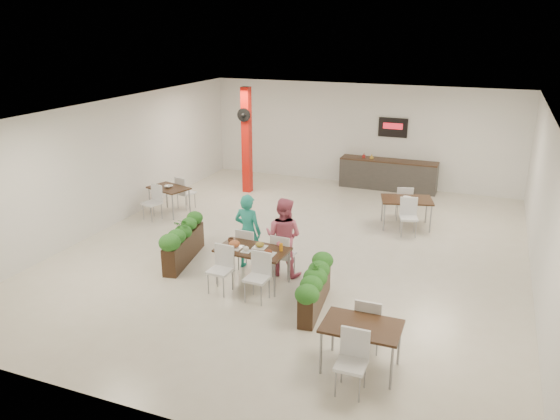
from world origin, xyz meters
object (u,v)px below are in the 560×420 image
at_px(diner_woman, 283,237).
at_px(service_counter, 388,174).
at_px(planter_left, 184,239).
at_px(main_table, 252,254).
at_px(planter_right, 315,284).
at_px(side_table_a, 169,192).
at_px(red_column, 247,139).
at_px(side_table_c, 361,333).
at_px(diner_man, 248,232).
at_px(side_table_b, 407,203).

bearing_deg(diner_woman, service_counter, -93.48).
xyz_separation_m(service_counter, planter_left, (-3.09, -7.15, 0.01)).
xyz_separation_m(main_table, planter_left, (-1.85, 0.46, -0.13)).
relative_size(planter_right, side_table_a, 1.03).
distance_m(red_column, planter_right, 7.64).
height_order(planter_left, side_table_c, planter_left).
xyz_separation_m(diner_man, side_table_a, (-3.47, 2.40, -0.20)).
xyz_separation_m(red_column, side_table_a, (-1.10, -2.69, -1.02)).
height_order(planter_right, side_table_b, side_table_b).
xyz_separation_m(diner_woman, planter_left, (-2.26, -0.19, -0.32)).
bearing_deg(red_column, service_counter, 25.00).
xyz_separation_m(diner_woman, side_table_c, (2.28, -2.68, -0.21)).
distance_m(planter_right, side_table_a, 6.42).
xyz_separation_m(service_counter, main_table, (-1.24, -7.61, 0.14)).
distance_m(diner_woman, planter_left, 2.29).
bearing_deg(red_column, side_table_a, -112.24).
bearing_deg(side_table_c, diner_man, 138.46).
distance_m(planter_left, planter_right, 3.46).
distance_m(main_table, side_table_a, 4.93).
bearing_deg(diner_woman, side_table_c, 133.69).
distance_m(diner_woman, side_table_a, 4.91).
bearing_deg(diner_woman, planter_left, 8.12).
bearing_deg(diner_man, planter_right, 151.57).
relative_size(planter_left, side_table_b, 1.12).
relative_size(diner_woman, side_table_a, 0.99).
relative_size(diner_man, planter_right, 0.95).
height_order(side_table_b, side_table_c, same).
height_order(red_column, planter_right, red_column).
relative_size(red_column, side_table_a, 1.91).
height_order(planter_right, side_table_a, side_table_a).
bearing_deg(side_table_c, side_table_a, 141.67).
xyz_separation_m(diner_woman, side_table_b, (1.91, 3.74, -0.19)).
relative_size(planter_left, side_table_c, 1.16).
relative_size(diner_man, side_table_a, 0.98).
distance_m(diner_woman, planter_right, 1.61).
xyz_separation_m(side_table_a, side_table_c, (6.55, -5.08, 0.00)).
bearing_deg(main_table, planter_left, 165.96).
xyz_separation_m(service_counter, planter_right, (0.24, -8.11, -0.01)).
bearing_deg(side_table_a, diner_woman, -12.29).
relative_size(diner_woman, planter_right, 0.96).
distance_m(red_column, diner_man, 5.68).
relative_size(main_table, planter_left, 0.90).
distance_m(main_table, side_table_c, 3.37).
bearing_deg(side_table_a, diner_man, -17.62).
bearing_deg(red_column, main_table, -64.33).
distance_m(service_counter, side_table_b, 3.40).
relative_size(main_table, planter_right, 0.98).
xyz_separation_m(main_table, diner_man, (-0.39, 0.65, 0.18)).
bearing_deg(side_table_a, main_table, -21.29).
bearing_deg(planter_right, diner_man, 148.29).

